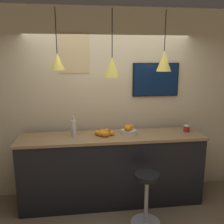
{
  "coord_description": "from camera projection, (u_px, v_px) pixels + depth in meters",
  "views": [
    {
      "loc": [
        -0.46,
        -2.73,
        2.18
      ],
      "look_at": [
        0.0,
        0.71,
        1.41
      ],
      "focal_mm": 40.0,
      "sensor_mm": 36.0,
      "label": 1
    }
  ],
  "objects": [
    {
      "name": "mounted_tv",
      "position": [
        156.0,
        80.0,
        3.9
      ],
      "size": [
        0.73,
        0.04,
        0.52
      ],
      "color": "black"
    },
    {
      "name": "back_wall",
      "position": [
        109.0,
        104.0,
        3.94
      ],
      "size": [
        8.0,
        0.06,
        2.9
      ],
      "color": "beige",
      "rests_on": "ground_plane"
    },
    {
      "name": "fruit_bowl",
      "position": [
        129.0,
        130.0,
        3.68
      ],
      "size": [
        0.23,
        0.23,
        0.15
      ],
      "color": "beige",
      "rests_on": "service_counter"
    },
    {
      "name": "spread_jar",
      "position": [
        186.0,
        129.0,
        3.8
      ],
      "size": [
        0.09,
        0.09,
        0.1
      ],
      "color": "red",
      "rests_on": "service_counter"
    },
    {
      "name": "pendant_lamp_right",
      "position": [
        164.0,
        61.0,
        3.48
      ],
      "size": [
        0.21,
        0.21,
        0.82
      ],
      "color": "black"
    },
    {
      "name": "pendant_lamp_left",
      "position": [
        57.0,
        62.0,
        3.3
      ],
      "size": [
        0.2,
        0.2,
        0.8
      ],
      "color": "black"
    },
    {
      "name": "juice_bottle",
      "position": [
        74.0,
        128.0,
        3.57
      ],
      "size": [
        0.07,
        0.07,
        0.3
      ],
      "color": "silver",
      "rests_on": "service_counter"
    },
    {
      "name": "service_counter",
      "position": [
        112.0,
        169.0,
        3.75
      ],
      "size": [
        2.7,
        0.6,
        1.06
      ],
      "color": "black",
      "rests_on": "ground_plane"
    },
    {
      "name": "pendant_lamp_middle",
      "position": [
        112.0,
        67.0,
        3.41
      ],
      "size": [
        0.21,
        0.21,
        0.89
      ],
      "color": "black"
    },
    {
      "name": "wall_poster",
      "position": [
        74.0,
        53.0,
        3.67
      ],
      "size": [
        0.45,
        0.01,
        0.58
      ],
      "color": "#DBBC84"
    },
    {
      "name": "bar_stool",
      "position": [
        147.0,
        193.0,
        3.24
      ],
      "size": [
        0.39,
        0.39,
        0.71
      ],
      "color": "#B7B7BC",
      "rests_on": "ground_plane"
    },
    {
      "name": "orange_pile",
      "position": [
        104.0,
        133.0,
        3.63
      ],
      "size": [
        0.29,
        0.28,
        0.09
      ],
      "color": "orange",
      "rests_on": "service_counter"
    }
  ]
}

